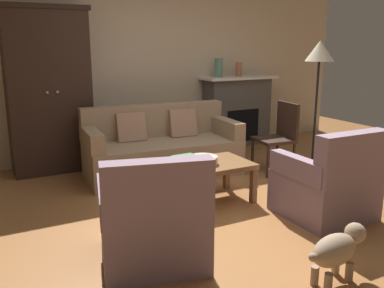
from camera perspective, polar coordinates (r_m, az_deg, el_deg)
The scene contains 15 objects.
ground_plane at distance 4.37m, azimuth 6.01°, elevation -8.49°, with size 9.60×9.60×0.00m, color #9E6638.
back_wall at distance 6.32m, azimuth -6.93°, elevation 11.35°, with size 7.20×0.10×2.80m, color beige.
fireplace at distance 6.90m, azimuth 6.16°, elevation 4.61°, with size 1.26×0.48×1.12m.
armoire at distance 5.66m, azimuth -18.99°, elevation 6.89°, with size 1.06×0.57×2.09m.
couch at distance 5.33m, azimuth -4.18°, elevation -0.77°, with size 1.98×1.00×0.86m.
coffee_table at distance 4.32m, azimuth 0.93°, elevation -3.49°, with size 1.10×0.60×0.42m.
fruit_bowl at distance 4.32m, azimuth 1.55°, elevation -2.20°, with size 0.30×0.30×0.08m, color beige.
book_stack at distance 4.24m, azimuth -0.99°, elevation -2.32°, with size 0.26×0.19×0.10m.
mantel_vase_jade at distance 6.61m, azimuth 3.63°, elevation 10.33°, with size 0.13×0.13×0.29m, color slate.
mantel_vase_terracotta at distance 6.82m, azimuth 6.39°, elevation 10.11°, with size 0.10×0.10×0.23m, color #A86042.
armchair_near_left at distance 3.20m, azimuth -5.31°, elevation -10.77°, with size 0.93×0.93×0.88m.
armchair_near_right at distance 4.20m, azimuth 18.05°, elevation -5.40°, with size 0.79×0.78×0.88m.
side_chair_wooden at distance 5.49m, azimuth 11.87°, elevation 1.49°, with size 0.49×0.49×0.90m.
floor_lamp at distance 5.65m, azimuth 16.96°, elevation 11.08°, with size 0.36×0.36×1.67m.
dog at distance 3.15m, azimuth 19.17°, elevation -13.42°, with size 0.57×0.26×0.39m.
Camera 1 is at (-2.29, -3.34, 1.63)m, focal length 39.12 mm.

